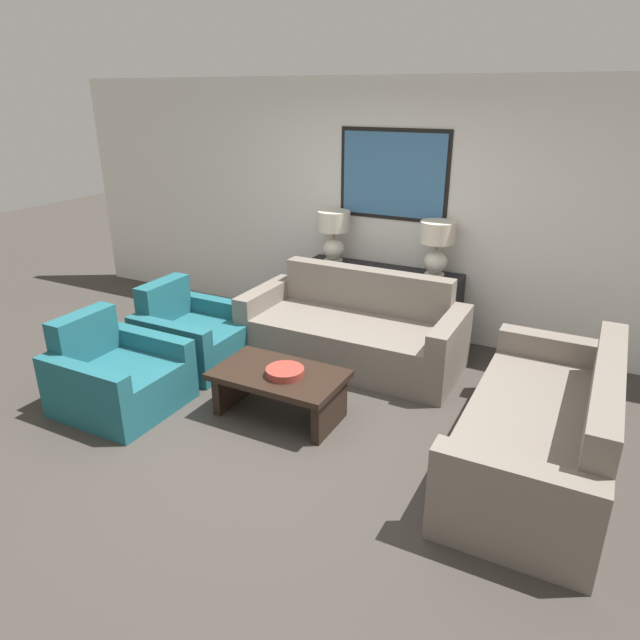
# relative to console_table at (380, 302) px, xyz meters

# --- Properties ---
(ground_plane) EXTENTS (20.00, 20.00, 0.00)m
(ground_plane) POSITION_rel_console_table_xyz_m (0.00, -2.18, -0.38)
(ground_plane) COLOR #3D3833
(back_wall) EXTENTS (8.38, 0.12, 2.65)m
(back_wall) POSITION_rel_console_table_xyz_m (0.00, 0.27, 0.95)
(back_wall) COLOR silver
(back_wall) RESTS_ON ground_plane
(console_table) EXTENTS (1.70, 0.38, 0.76)m
(console_table) POSITION_rel_console_table_xyz_m (0.00, 0.00, 0.00)
(console_table) COLOR black
(console_table) RESTS_ON ground_plane
(table_lamp_left) EXTENTS (0.35, 0.35, 0.55)m
(table_lamp_left) POSITION_rel_console_table_xyz_m (-0.57, 0.00, 0.72)
(table_lamp_left) COLOR silver
(table_lamp_left) RESTS_ON console_table
(table_lamp_right) EXTENTS (0.35, 0.35, 0.55)m
(table_lamp_right) POSITION_rel_console_table_xyz_m (0.57, 0.00, 0.72)
(table_lamp_right) COLOR silver
(table_lamp_right) RESTS_ON console_table
(couch_by_back_wall) EXTENTS (2.12, 0.94, 0.86)m
(couch_by_back_wall) POSITION_rel_console_table_xyz_m (0.00, -0.72, -0.09)
(couch_by_back_wall) COLOR slate
(couch_by_back_wall) RESTS_ON ground_plane
(couch_by_side) EXTENTS (0.94, 2.12, 0.86)m
(couch_by_side) POSITION_rel_console_table_xyz_m (1.91, -1.71, -0.09)
(couch_by_side) COLOR slate
(couch_by_side) RESTS_ON ground_plane
(coffee_table) EXTENTS (1.05, 0.63, 0.40)m
(coffee_table) POSITION_rel_console_table_xyz_m (-0.09, -1.96, -0.09)
(coffee_table) COLOR black
(coffee_table) RESTS_ON ground_plane
(decorative_bowl) EXTENTS (0.31, 0.31, 0.06)m
(decorative_bowl) POSITION_rel_console_table_xyz_m (-0.02, -1.98, 0.05)
(decorative_bowl) COLOR #93382D
(decorative_bowl) RESTS_ON coffee_table
(armchair_near_back_wall) EXTENTS (0.91, 0.88, 0.78)m
(armchair_near_back_wall) POSITION_rel_console_table_xyz_m (-1.39, -1.47, -0.12)
(armchair_near_back_wall) COLOR #1E5B66
(armchair_near_back_wall) RESTS_ON ground_plane
(armchair_near_camera) EXTENTS (0.91, 0.88, 0.78)m
(armchair_near_camera) POSITION_rel_console_table_xyz_m (-1.39, -2.45, -0.12)
(armchair_near_camera) COLOR #1E5B66
(armchair_near_camera) RESTS_ON ground_plane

